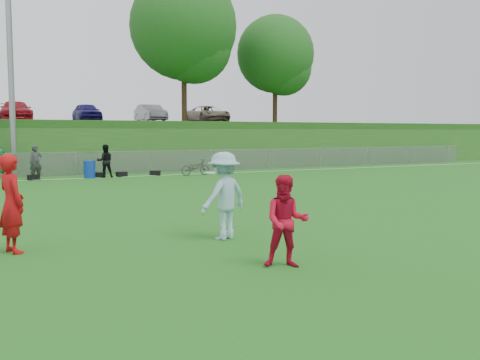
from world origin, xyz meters
TOP-DOWN VIEW (x-y plane):
  - ground at (0.00, 0.00)m, footprint 120.00×120.00m
  - sideline_far at (0.00, 18.00)m, footprint 60.00×0.10m
  - fence at (0.00, 20.00)m, footprint 58.00×0.06m
  - light_pole at (-3.00, 20.80)m, footprint 1.20×0.40m
  - berm at (0.00, 31.00)m, footprint 120.00×18.00m
  - parking_lot at (0.00, 33.00)m, footprint 120.00×12.00m
  - tree_green_near at (8.16, 24.42)m, footprint 7.14×7.14m
  - tree_green_far at (16.16, 25.92)m, footprint 5.88×5.88m
  - car_row at (-1.17, 32.00)m, footprint 32.04×5.18m
  - spectator_row at (-3.20, 18.00)m, footprint 8.22×0.85m
  - gear_bags at (1.08, 18.10)m, footprint 6.77×0.52m
  - player_red_left at (-4.44, 1.46)m, footprint 0.67×0.81m
  - player_red_center at (-0.32, -1.88)m, footprint 0.97×0.90m
  - player_blue at (-0.24, 0.82)m, footprint 1.40×1.09m
  - frisbee at (-0.05, 1.94)m, footprint 0.29×0.29m
  - recycling_bin at (0.34, 18.07)m, footprint 0.76×0.76m
  - bicycle at (5.79, 17.20)m, footprint 1.68×0.65m

SIDE VIEW (x-z plane):
  - ground at x=0.00m, z-range 0.00..0.00m
  - sideline_far at x=0.00m, z-range 0.00..0.01m
  - gear_bags at x=1.08m, z-range 0.00..0.26m
  - bicycle at x=5.79m, z-range 0.00..0.87m
  - recycling_bin at x=0.34m, z-range 0.00..0.88m
  - fence at x=0.00m, z-range 0.00..1.30m
  - player_red_center at x=-0.32m, z-range 0.00..1.60m
  - spectator_row at x=-3.20m, z-range 0.00..1.69m
  - player_blue at x=-0.24m, z-range 0.00..1.90m
  - player_red_left at x=-4.44m, z-range 0.00..1.91m
  - frisbee at x=-0.05m, z-range 1.35..1.38m
  - berm at x=0.00m, z-range 0.00..3.00m
  - parking_lot at x=0.00m, z-range 3.00..3.10m
  - car_row at x=-1.17m, z-range 3.10..4.54m
  - light_pole at x=-3.00m, z-range 0.63..12.78m
  - tree_green_far at x=16.16m, z-range 3.87..12.06m
  - tree_green_near at x=8.16m, z-range 4.06..14.00m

